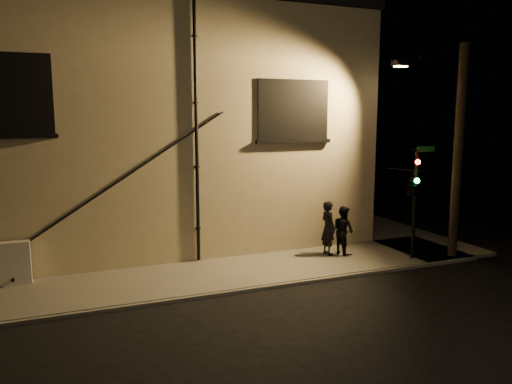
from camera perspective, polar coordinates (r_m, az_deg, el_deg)
name	(u,v)px	position (r m, az deg, el deg)	size (l,w,h in m)	color
ground	(288,285)	(14.52, 3.63, -10.62)	(90.00, 90.00, 0.00)	black
sidewalk	(266,243)	(18.81, 1.16, -5.86)	(21.00, 16.00, 0.12)	#626058
building	(129,125)	(21.52, -14.29, 7.43)	(16.20, 12.23, 8.80)	#C0B18A
pedestrian_a	(328,228)	(17.09, 8.25, -4.09)	(0.67, 0.44, 1.83)	black
pedestrian_b	(343,230)	(17.23, 9.95, -4.32)	(0.81, 0.63, 1.66)	black
traffic_signal	(413,184)	(16.78, 17.48, 0.84)	(1.40, 2.19, 3.70)	black
streetlamp_pole	(455,147)	(17.69, 21.74, 4.78)	(2.02, 1.39, 7.09)	black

